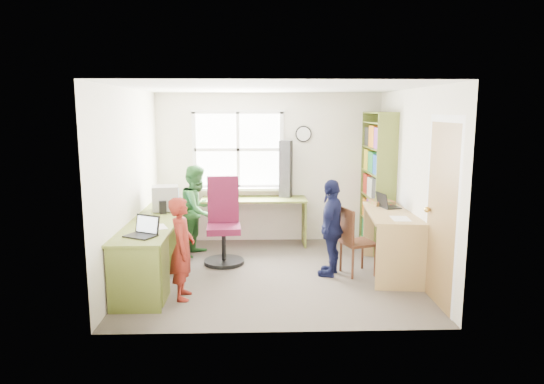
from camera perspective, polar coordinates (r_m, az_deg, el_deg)
The scene contains 19 objects.
room at distance 6.27m, azimuth 0.14°, elevation 1.27°, with size 3.64×3.44×2.44m.
l_desk at distance 6.16m, azimuth -12.17°, elevation -6.36°, with size 2.38×2.95×0.75m.
right_desk at distance 6.56m, azimuth 14.04°, elevation -4.19°, with size 0.81×1.48×0.82m.
bookshelf at distance 7.61m, azimuth 12.30°, elevation 0.89°, with size 0.30×1.02×2.10m.
swivel_chair at distance 6.84m, azimuth -5.72°, elevation -4.03°, with size 0.60×0.60×1.21m.
wooden_chair at distance 6.40m, azimuth 9.59°, elevation -5.46°, with size 0.48×0.48×0.88m.
crt_monitor at distance 6.84m, azimuth -12.41°, elevation -0.72°, with size 0.40×0.37×0.35m.
laptop_left at distance 5.57m, azimuth -14.90°, elevation -4.47°, with size 0.41×0.39×0.22m.
laptop_right at distance 6.77m, azimuth 13.31°, elevation -1.39°, with size 0.31×0.35×0.21m.
speaker_a at distance 6.68m, azimuth -12.73°, elevation -1.75°, with size 0.11×0.11×0.18m.
speaker_b at distance 7.17m, azimuth -12.36°, elevation -1.01°, with size 0.08×0.08×0.17m.
cd_tower at distance 7.71m, azimuth 1.63°, elevation 2.72°, with size 0.22×0.21×0.90m.
game_box at distance 6.99m, azimuth 12.82°, elevation -1.19°, with size 0.33×0.33×0.06m.
paper_a at distance 5.94m, azimuth -13.38°, elevation -4.03°, with size 0.30×0.35×0.00m.
paper_b at distance 6.13m, azimuth 14.87°, elevation -3.04°, with size 0.23×0.31×0.00m.
potted_plant at distance 7.70m, azimuth -4.61°, elevation 0.33°, with size 0.15×0.12×0.28m, color #2F712D.
person_red at distance 5.60m, azimuth -10.53°, elevation -6.53°, with size 0.43×0.28×1.17m, color maroon.
person_green at distance 7.23m, azimuth -8.77°, elevation -2.15°, with size 0.65×0.51×1.33m, color #2A6A2B.
person_navy at distance 6.31m, azimuth 7.02°, elevation -4.18°, with size 0.74×0.31×1.26m, color #14183F.
Camera 1 is at (-0.20, -6.10, 2.13)m, focal length 32.00 mm.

